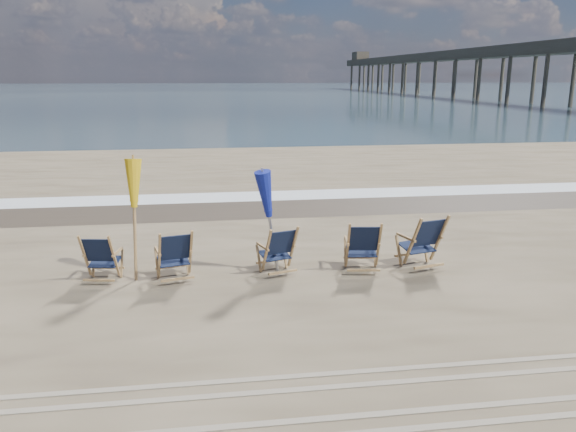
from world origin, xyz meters
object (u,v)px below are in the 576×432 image
object	(u,v)px
beach_chair_0	(114,258)
beach_chair_1	(191,254)
umbrella_yellow	(132,190)
umbrella_blue	(271,198)
fishing_pier	(472,67)
beach_chair_3	(379,247)
beach_chair_2	(293,249)
beach_chair_4	(440,240)

from	to	relation	value
beach_chair_0	beach_chair_1	bearing A→B (deg)	-171.55
beach_chair_1	umbrella_yellow	bearing A→B (deg)	-29.15
umbrella_yellow	beach_chair_0	bearing A→B (deg)	-146.04
umbrella_yellow	umbrella_blue	xyz separation A→B (m)	(2.41, -0.09, -0.19)
beach_chair_0	umbrella_yellow	xyz separation A→B (m)	(0.35, 0.24, 1.15)
beach_chair_1	fishing_pier	distance (m)	82.99
beach_chair_3	umbrella_yellow	size ratio (longest dim) A/B	0.47
umbrella_yellow	beach_chair_2	bearing A→B (deg)	-3.19
beach_chair_3	umbrella_yellow	distance (m)	4.52
umbrella_blue	beach_chair_3	bearing A→B (deg)	-8.48
beach_chair_0	beach_chair_1	distance (m)	1.32
beach_chair_1	beach_chair_3	size ratio (longest dim) A/B	0.97
beach_chair_0	umbrella_blue	bearing A→B (deg)	-167.04
beach_chair_1	beach_chair_2	distance (m)	1.85
beach_chair_4	fishing_pier	world-z (taller)	fishing_pier
umbrella_blue	beach_chair_2	bearing A→B (deg)	-8.93
beach_chair_0	fishing_pier	bearing A→B (deg)	-109.60
beach_chair_0	beach_chair_1	xyz separation A→B (m)	(1.32, -0.03, 0.03)
beach_chair_1	umbrella_yellow	size ratio (longest dim) A/B	0.46
beach_chair_1	umbrella_blue	size ratio (longest dim) A/B	0.50
beach_chair_2	umbrella_yellow	bearing A→B (deg)	-20.80
beach_chair_2	beach_chair_3	distance (m)	1.57
beach_chair_3	beach_chair_1	bearing A→B (deg)	5.80
beach_chair_0	umbrella_blue	xyz separation A→B (m)	(2.77, 0.15, 0.97)
beach_chair_2	umbrella_blue	world-z (taller)	umbrella_blue
beach_chair_1	fishing_pier	world-z (taller)	fishing_pier
beach_chair_0	beach_chair_2	xyz separation A→B (m)	(3.17, 0.08, 0.01)
beach_chair_3	fishing_pier	size ratio (longest dim) A/B	0.01
beach_chair_4	beach_chair_2	bearing A→B (deg)	-16.24
fishing_pier	beach_chair_0	bearing A→B (deg)	-119.55
beach_chair_2	fishing_pier	world-z (taller)	fishing_pier
beach_chair_0	fishing_pier	distance (m)	83.60
beach_chair_2	umbrella_yellow	distance (m)	3.04
umbrella_blue	fishing_pier	xyz separation A→B (m)	(38.41, 72.49, 3.22)
beach_chair_1	beach_chair_4	distance (m)	4.62
fishing_pier	beach_chair_1	bearing A→B (deg)	-118.74
beach_chair_2	beach_chair_4	distance (m)	2.77
beach_chair_4	beach_chair_0	bearing A→B (deg)	-14.54
beach_chair_2	beach_chair_3	size ratio (longest dim) A/B	0.94
beach_chair_1	fishing_pier	size ratio (longest dim) A/B	0.01
beach_chair_2	beach_chair_0	bearing A→B (deg)	-16.13
beach_chair_4	fishing_pier	xyz separation A→B (m)	(35.24, 72.64, 4.11)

